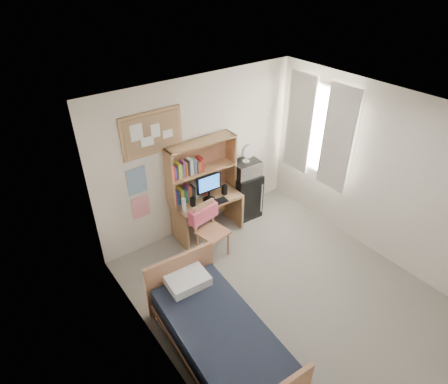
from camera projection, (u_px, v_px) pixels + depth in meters
floor at (285, 294)px, 5.28m from camera, size 3.60×4.20×0.02m
ceiling at (307, 120)px, 3.85m from camera, size 3.60×4.20×0.02m
wall_back at (199, 156)px, 5.97m from camera, size 3.60×0.04×2.60m
wall_left at (164, 288)px, 3.66m from camera, size 0.04×4.20×2.60m
wall_right at (381, 176)px, 5.46m from camera, size 0.04×4.20×2.60m
window_unit at (319, 131)px, 6.08m from camera, size 0.10×1.40×1.70m
curtain_left at (337, 140)px, 5.80m from camera, size 0.04×0.55×1.70m
curtain_right at (300, 124)px, 6.33m from camera, size 0.04×0.55×1.70m
bulletin_board at (152, 133)px, 5.24m from camera, size 0.94×0.03×0.64m
poster_wave at (137, 181)px, 5.45m from camera, size 0.30×0.01×0.42m
poster_japan at (141, 207)px, 5.70m from camera, size 0.28×0.01×0.36m
desk at (208, 215)px, 6.26m from camera, size 1.12×0.60×0.69m
desk_chair at (213, 232)px, 5.71m from camera, size 0.52×0.52×0.91m
mini_fridge at (244, 195)px, 6.65m from camera, size 0.52×0.52×0.83m
bed at (220, 340)px, 4.35m from camera, size 1.06×1.93×0.52m
hutch at (201, 169)px, 5.91m from camera, size 1.18×0.35×0.96m
monitor at (209, 188)px, 5.91m from camera, size 0.43×0.05×0.45m
keyboard at (214, 203)px, 5.93m from camera, size 0.48×0.17×0.02m
speaker_left at (193, 202)px, 5.85m from camera, size 0.07×0.07×0.16m
speaker_right at (224, 190)px, 6.12m from camera, size 0.07×0.07×0.17m
water_bottle at (184, 205)px, 5.71m from camera, size 0.07×0.07×0.22m
hoodie at (203, 213)px, 5.70m from camera, size 0.51×0.22×0.24m
microwave at (246, 168)px, 6.34m from camera, size 0.48×0.38×0.26m
desk_fan at (246, 153)px, 6.19m from camera, size 0.26×0.26×0.31m
pillow at (188, 281)px, 4.71m from camera, size 0.54×0.39×0.12m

